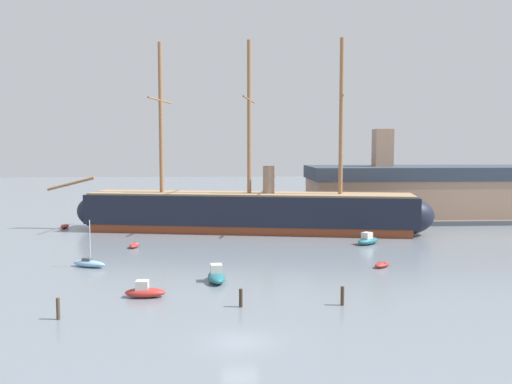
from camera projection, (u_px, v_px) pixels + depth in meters
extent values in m
plane|color=slate|center=(240.00, 342.00, 37.78)|extent=(400.00, 400.00, 0.00)
cube|color=brown|center=(249.00, 228.00, 85.98)|extent=(49.41, 15.97, 1.27)
cube|color=black|center=(249.00, 209.00, 85.73)|extent=(51.47, 16.63, 4.55)
ellipsoid|color=black|center=(105.00, 211.00, 88.64)|extent=(10.25, 8.40, 5.82)
ellipsoid|color=black|center=(403.00, 216.00, 82.93)|extent=(10.25, 8.40, 5.82)
cube|color=#9E7F5B|center=(249.00, 194.00, 85.52)|extent=(50.36, 15.85, 0.27)
cylinder|color=#936642|center=(161.00, 119.00, 86.24)|extent=(0.64, 0.64, 23.64)
cylinder|color=#936642|center=(160.00, 100.00, 86.00)|extent=(2.44, 12.07, 0.25)
cylinder|color=#936642|center=(249.00, 118.00, 84.53)|extent=(0.64, 0.64, 23.64)
cylinder|color=#936642|center=(249.00, 100.00, 84.29)|extent=(2.44, 12.07, 0.25)
cylinder|color=#936642|center=(341.00, 118.00, 82.83)|extent=(0.64, 0.64, 23.64)
cylinder|color=#936642|center=(341.00, 99.00, 82.59)|extent=(2.44, 12.07, 0.25)
cylinder|color=#936642|center=(71.00, 184.00, 88.96)|extent=(8.00, 1.89, 2.42)
cylinder|color=gray|center=(269.00, 180.00, 84.97)|extent=(1.82, 1.82, 4.55)
ellipsoid|color=#B22D28|center=(145.00, 293.00, 48.93)|extent=(3.64, 1.59, 0.84)
cube|color=beige|center=(142.00, 285.00, 48.86)|extent=(1.12, 1.00, 0.84)
ellipsoid|color=#236670|center=(217.00, 277.00, 54.37)|extent=(2.07, 4.25, 0.96)
cube|color=beige|center=(216.00, 269.00, 54.59)|extent=(1.22, 1.35, 0.96)
ellipsoid|color=#7FB2D6|center=(89.00, 264.00, 61.02)|extent=(4.22, 2.71, 0.77)
cube|color=#4C4C51|center=(87.00, 260.00, 61.05)|extent=(1.20, 1.01, 0.41)
cylinder|color=silver|center=(90.00, 241.00, 60.73)|extent=(0.10, 0.10, 4.68)
ellipsoid|color=#B22D28|center=(382.00, 265.00, 60.96)|extent=(2.53, 2.50, 0.59)
cube|color=#4C4C51|center=(382.00, 263.00, 60.94)|extent=(0.80, 0.82, 0.09)
ellipsoid|color=#B22D28|center=(134.00, 245.00, 72.69)|extent=(1.44, 2.70, 0.61)
cube|color=beige|center=(134.00, 244.00, 72.67)|extent=(0.98, 0.35, 0.09)
ellipsoid|color=#236670|center=(368.00, 241.00, 75.03)|extent=(4.17, 3.86, 0.94)
cube|color=beige|center=(367.00, 236.00, 74.77)|extent=(1.64, 1.62, 0.94)
ellipsoid|color=#B22D28|center=(65.00, 226.00, 89.81)|extent=(1.16, 2.61, 0.61)
cube|color=#4C4C51|center=(65.00, 225.00, 89.79)|extent=(0.97, 0.25, 0.09)
ellipsoid|color=#236670|center=(228.00, 218.00, 100.22)|extent=(2.94, 3.05, 0.70)
cube|color=beige|center=(228.00, 216.00, 100.20)|extent=(0.99, 0.94, 0.11)
cylinder|color=#382B1E|center=(241.00, 298.00, 45.94)|extent=(0.30, 0.30, 1.54)
cylinder|color=#4C3D2D|center=(58.00, 309.00, 42.65)|extent=(0.29, 0.29, 1.70)
cylinder|color=#423323|center=(342.00, 296.00, 46.44)|extent=(0.31, 0.31, 1.62)
cube|color=#565659|center=(423.00, 217.00, 100.75)|extent=(45.24, 17.91, 0.80)
cube|color=tan|center=(423.00, 197.00, 100.43)|extent=(41.13, 14.92, 6.57)
cube|color=#333D4C|center=(424.00, 173.00, 100.06)|extent=(41.95, 15.22, 2.32)
cube|color=tan|center=(383.00, 148.00, 99.23)|extent=(3.20, 3.20, 6.69)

